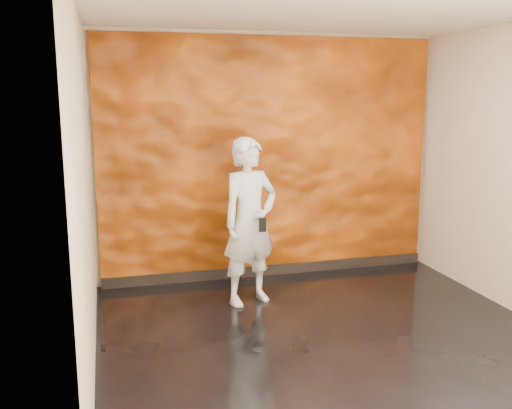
% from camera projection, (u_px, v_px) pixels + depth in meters
% --- Properties ---
extents(room, '(4.02, 4.02, 2.81)m').
position_uv_depth(room, '(337.00, 184.00, 4.70)').
color(room, black).
rests_on(room, ground).
extents(feature_wall, '(3.90, 0.06, 2.75)m').
position_uv_depth(feature_wall, '(270.00, 159.00, 6.56)').
color(feature_wall, '#C8570D').
rests_on(feature_wall, ground).
extents(baseboard, '(3.90, 0.04, 0.12)m').
position_uv_depth(baseboard, '(271.00, 270.00, 6.78)').
color(baseboard, black).
rests_on(baseboard, ground).
extents(man, '(0.72, 0.59, 1.70)m').
position_uv_depth(man, '(250.00, 222.00, 5.76)').
color(man, '#A1A6B0').
rests_on(man, ground).
extents(phone, '(0.07, 0.02, 0.14)m').
position_uv_depth(phone, '(263.00, 225.00, 5.51)').
color(phone, black).
rests_on(phone, man).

